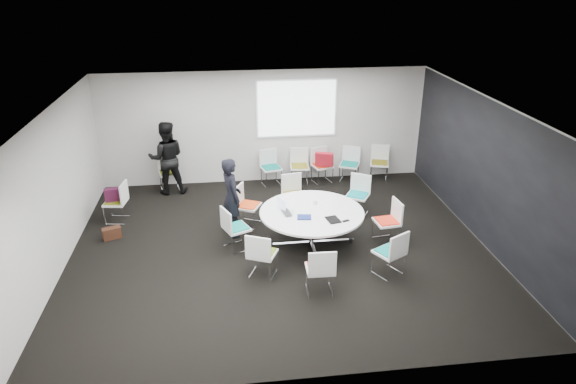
{
  "coord_description": "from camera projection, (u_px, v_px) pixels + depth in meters",
  "views": [
    {
      "loc": [
        -0.94,
        -8.69,
        5.06
      ],
      "look_at": [
        0.2,
        0.4,
        1.0
      ],
      "focal_mm": 32.0,
      "sensor_mm": 36.0,
      "label": 1
    }
  ],
  "objects": [
    {
      "name": "cup",
      "position": [
        315.0,
        202.0,
        10.12
      ],
      "size": [
        0.08,
        0.08,
        0.09
      ],
      "primitive_type": "cylinder",
      "color": "white",
      "rests_on": "conference_table"
    },
    {
      "name": "chair_back_c",
      "position": [
        322.0,
        172.0,
        12.95
      ],
      "size": [
        0.56,
        0.56,
        0.88
      ],
      "rotation": [
        0.0,
        0.0,
        3.42
      ],
      "color": "silver",
      "rests_on": "ground"
    },
    {
      "name": "chair_back_d",
      "position": [
        349.0,
        171.0,
        13.02
      ],
      "size": [
        0.61,
        0.6,
        0.88
      ],
      "rotation": [
        0.0,
        0.0,
        2.71
      ],
      "color": "silver",
      "rests_on": "ground"
    },
    {
      "name": "person_back",
      "position": [
        167.0,
        158.0,
        12.13
      ],
      "size": [
        0.92,
        0.75,
        1.77
      ],
      "primitive_type": "imported",
      "rotation": [
        0.0,
        0.0,
        3.23
      ],
      "color": "black",
      "rests_on": "ground"
    },
    {
      "name": "brown_bag",
      "position": [
        112.0,
        233.0,
        10.32
      ],
      "size": [
        0.39,
        0.29,
        0.24
      ],
      "primitive_type": "cube",
      "rotation": [
        0.0,
        0.0,
        0.39
      ],
      "color": "#361C11",
      "rests_on": "ground"
    },
    {
      "name": "red_jacket",
      "position": [
        324.0,
        159.0,
        12.58
      ],
      "size": [
        0.47,
        0.31,
        0.36
      ],
      "primitive_type": "cube",
      "rotation": [
        0.17,
        0.0,
        -0.37
      ],
      "color": "#AD1522",
      "rests_on": "chair_back_c"
    },
    {
      "name": "room_shell",
      "position": [
        285.0,
        181.0,
        9.49
      ],
      "size": [
        8.08,
        7.08,
        2.88
      ],
      "color": "black",
      "rests_on": "ground"
    },
    {
      "name": "laptop_lid",
      "position": [
        281.0,
        204.0,
        9.86
      ],
      "size": [
        0.13,
        0.28,
        0.22
      ],
      "primitive_type": "cube",
      "rotation": [
        0.0,
        0.0,
        1.98
      ],
      "color": "silver",
      "rests_on": "conference_table"
    },
    {
      "name": "chair_ring_g",
      "position": [
        320.0,
        278.0,
        8.57
      ],
      "size": [
        0.47,
        0.46,
        0.88
      ],
      "rotation": [
        0.0,
        0.0,
        6.26
      ],
      "color": "silver",
      "rests_on": "ground"
    },
    {
      "name": "chair_back_e",
      "position": [
        379.0,
        169.0,
        13.11
      ],
      "size": [
        0.57,
        0.56,
        0.88
      ],
      "rotation": [
        0.0,
        0.0,
        2.86
      ],
      "color": "silver",
      "rests_on": "ground"
    },
    {
      "name": "chair_ring_c",
      "position": [
        294.0,
        202.0,
        11.31
      ],
      "size": [
        0.53,
        0.52,
        0.88
      ],
      "rotation": [
        0.0,
        0.0,
        3.32
      ],
      "color": "silver",
      "rests_on": "ground"
    },
    {
      "name": "chair_ring_b",
      "position": [
        357.0,
        202.0,
        11.29
      ],
      "size": [
        0.63,
        0.62,
        0.88
      ],
      "rotation": [
        0.0,
        0.0,
        2.6
      ],
      "color": "silver",
      "rests_on": "ground"
    },
    {
      "name": "projection_screen",
      "position": [
        297.0,
        109.0,
        12.52
      ],
      "size": [
        1.9,
        0.03,
        1.35
      ],
      "primitive_type": "cube",
      "color": "white",
      "rests_on": "room_shell"
    },
    {
      "name": "chair_ring_e",
      "position": [
        236.0,
        236.0,
        9.89
      ],
      "size": [
        0.6,
        0.6,
        0.88
      ],
      "rotation": [
        0.0,
        0.0,
        5.13
      ],
      "color": "silver",
      "rests_on": "ground"
    },
    {
      "name": "chair_ring_a",
      "position": [
        386.0,
        229.0,
        10.14
      ],
      "size": [
        0.5,
        0.51,
        0.88
      ],
      "rotation": [
        0.0,
        0.0,
        1.69
      ],
      "color": "silver",
      "rests_on": "ground"
    },
    {
      "name": "papers_front",
      "position": [
        350.0,
        212.0,
        9.82
      ],
      "size": [
        0.35,
        0.29,
        0.0
      ],
      "primitive_type": "cube",
      "rotation": [
        0.0,
        0.0,
        0.31
      ],
      "color": "silver",
      "rests_on": "conference_table"
    },
    {
      "name": "chair_spare_left",
      "position": [
        117.0,
        209.0,
        10.98
      ],
      "size": [
        0.51,
        0.52,
        0.88
      ],
      "rotation": [
        0.0,
        0.0,
        1.42
      ],
      "color": "silver",
      "rests_on": "ground"
    },
    {
      "name": "chair_ring_d",
      "position": [
        248.0,
        213.0,
        10.81
      ],
      "size": [
        0.6,
        0.61,
        0.88
      ],
      "rotation": [
        0.0,
        0.0,
        4.26
      ],
      "color": "silver",
      "rests_on": "ground"
    },
    {
      "name": "chair_back_b",
      "position": [
        299.0,
        173.0,
        12.9
      ],
      "size": [
        0.49,
        0.48,
        0.88
      ],
      "rotation": [
        0.0,
        0.0,
        3.06
      ],
      "color": "silver",
      "rests_on": "ground"
    },
    {
      "name": "notebook_black",
      "position": [
        333.0,
        220.0,
        9.5
      ],
      "size": [
        0.27,
        0.34,
        0.02
      ],
      "primitive_type": "cube",
      "rotation": [
        0.0,
        0.0,
        0.19
      ],
      "color": "black",
      "rests_on": "conference_table"
    },
    {
      "name": "papers_right",
      "position": [
        334.0,
        205.0,
        10.09
      ],
      "size": [
        0.34,
        0.37,
        0.0
      ],
      "primitive_type": "cube",
      "rotation": [
        0.0,
        0.0,
        0.96
      ],
      "color": "silver",
      "rests_on": "conference_table"
    },
    {
      "name": "conference_table",
      "position": [
        312.0,
        221.0,
        9.94
      ],
      "size": [
        2.01,
        2.01,
        0.73
      ],
      "color": "silver",
      "rests_on": "ground"
    },
    {
      "name": "chair_person_back",
      "position": [
        170.0,
        179.0,
        12.52
      ],
      "size": [
        0.55,
        0.54,
        0.88
      ],
      "rotation": [
        0.0,
        0.0,
        3.37
      ],
      "color": "silver",
      "rests_on": "ground"
    },
    {
      "name": "tablet_folio",
      "position": [
        304.0,
        217.0,
        9.59
      ],
      "size": [
        0.29,
        0.24,
        0.03
      ],
      "primitive_type": "cube",
      "rotation": [
        0.0,
        0.0,
        -0.15
      ],
      "color": "navy",
      "rests_on": "conference_table"
    },
    {
      "name": "chair_ring_f",
      "position": [
        262.0,
        262.0,
        9.02
      ],
      "size": [
        0.6,
        0.59,
        0.88
      ],
      "rotation": [
        0.0,
        0.0,
        5.87
      ],
      "color": "silver",
      "rests_on": "ground"
    },
    {
      "name": "chair_back_a",
      "position": [
        271.0,
        174.0,
        12.81
      ],
      "size": [
        0.55,
        0.54,
        0.88
      ],
      "rotation": [
        0.0,
        0.0,
        3.38
      ],
      "color": "silver",
      "rests_on": "ground"
    },
    {
      "name": "person_main",
      "position": [
        231.0,
        197.0,
        10.21
      ],
      "size": [
        0.56,
        0.69,
        1.65
      ],
      "primitive_type": "imported",
      "rotation": [
        0.0,
        0.0,
        1.88
      ],
      "color": "black",
      "rests_on": "ground"
    },
    {
      "name": "phone",
      "position": [
        346.0,
        221.0,
        9.47
      ],
      "size": [
        0.16,
        0.12,
        0.01
      ],
      "primitive_type": "cube",
      "rotation": [
        0.0,
        0.0,
        0.37
      ],
      "color": "black",
      "rests_on": "conference_table"
    },
    {
      "name": "laptop",
      "position": [
        289.0,
        212.0,
        9.78
      ],
      "size": [
        0.27,
        0.37,
        0.03
      ],
      "primitive_type": "imported",
      "rotation": [
        0.0,
        0.0,
        1.75
      ],
      "color": "#333338",
      "rests_on": "conference_table"
    },
    {
      "name": "maroon_bag",
      "position": [
        114.0,
        195.0,
        10.84
      ],
      "size": [
        0.42,
        0.21,
        0.28
      ],
      "primitive_type": "cube",
      "rotation": [
        0.0,
        0.0,
        0.18
      ],
      "color": "#401129",
      "rests_on": "chair_spare_left"
    },
    {
      "name": "chair_ring_h",
      "position": [
        389.0,
        261.0,
        9.06
      ],
      "size": [
        0.62,
        0.62,
        0.88
      ],
      "rotation": [
        0.0,
        0.0,
        6.79
      ],
      "color": "silver",
      "rests_on": "ground"
    }
  ]
}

